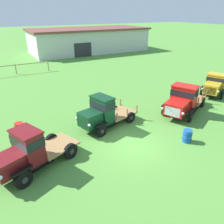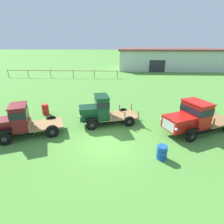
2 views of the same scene
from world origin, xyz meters
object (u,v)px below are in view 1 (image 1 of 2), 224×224
vintage_truck_back_of_row (215,84)px  oil_drum_beside_row (187,136)px  vintage_truck_second_in_line (27,152)px  vintage_truck_far_side (183,100)px  farm_shed (89,40)px  vintage_truck_midrow_center (101,113)px  oil_drum_near_fence (20,129)px

vintage_truck_back_of_row → oil_drum_beside_row: size_ratio=6.42×
vintage_truck_second_in_line → oil_drum_beside_row: bearing=-12.5°
vintage_truck_far_side → vintage_truck_back_of_row: size_ratio=1.11×
vintage_truck_second_in_line → vintage_truck_far_side: (11.82, 1.16, 0.03)m
farm_shed → vintage_truck_far_side: size_ratio=3.90×
farm_shed → vintage_truck_midrow_center: (-12.29, -29.69, -1.08)m
oil_drum_beside_row → oil_drum_near_fence: (-9.00, 5.89, 0.07)m
vintage_truck_second_in_line → vintage_truck_back_of_row: (17.83, 2.80, -0.09)m
vintage_truck_far_side → vintage_truck_second_in_line: bearing=-174.4°
vintage_truck_second_in_line → vintage_truck_back_of_row: bearing=8.9°
vintage_truck_back_of_row → oil_drum_beside_row: (-8.73, -4.81, -0.65)m
vintage_truck_far_side → oil_drum_beside_row: vintage_truck_far_side is taller
vintage_truck_midrow_center → oil_drum_near_fence: 5.45m
vintage_truck_far_side → oil_drum_beside_row: size_ratio=7.16×
vintage_truck_second_in_line → vintage_truck_far_side: 11.87m
farm_shed → oil_drum_near_fence: 33.04m
vintage_truck_midrow_center → vintage_truck_back_of_row: size_ratio=0.92×
vintage_truck_back_of_row → oil_drum_near_fence: 17.78m
oil_drum_beside_row → oil_drum_near_fence: bearing=146.8°
vintage_truck_far_side → oil_drum_beside_row: 4.25m
vintage_truck_second_in_line → vintage_truck_far_side: bearing=5.6°
vintage_truck_second_in_line → vintage_truck_back_of_row: 18.05m
vintage_truck_midrow_center → oil_drum_beside_row: (3.86, -4.21, -0.76)m
vintage_truck_far_side → vintage_truck_back_of_row: vintage_truck_far_side is taller
vintage_truck_midrow_center → vintage_truck_second_in_line: bearing=-157.2°
oil_drum_near_fence → vintage_truck_back_of_row: bearing=-3.5°
farm_shed → oil_drum_beside_row: 34.98m
farm_shed → vintage_truck_midrow_center: 32.15m
farm_shed → vintage_truck_back_of_row: 29.11m
vintage_truck_midrow_center → oil_drum_beside_row: vintage_truck_midrow_center is taller
oil_drum_beside_row → vintage_truck_far_side: bearing=49.4°
vintage_truck_midrow_center → oil_drum_near_fence: (-5.14, 1.68, -0.70)m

